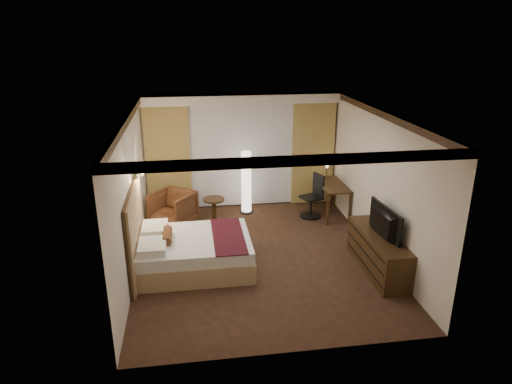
{
  "coord_description": "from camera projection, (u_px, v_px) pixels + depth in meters",
  "views": [
    {
      "loc": [
        -1.19,
        -7.62,
        4.08
      ],
      "look_at": [
        0.0,
        0.4,
        1.15
      ],
      "focal_mm": 32.0,
      "sensor_mm": 36.0,
      "label": 1
    }
  ],
  "objects": [
    {
      "name": "side_table",
      "position": [
        214.0,
        210.0,
        10.16
      ],
      "size": [
        0.47,
        0.47,
        0.52
      ],
      "primitive_type": null,
      "color": "black",
      "rests_on": "floor"
    },
    {
      "name": "wall_sconce",
      "position": [
        142.0,
        171.0,
        8.3
      ],
      "size": [
        0.24,
        0.24,
        0.24
      ],
      "primitive_type": null,
      "color": "white",
      "rests_on": "left_wall"
    },
    {
      "name": "headboard",
      "position": [
        135.0,
        233.0,
        7.86
      ],
      "size": [
        0.12,
        1.85,
        1.5
      ],
      "primitive_type": null,
      "color": "tan",
      "rests_on": "floor"
    },
    {
      "name": "left_wall",
      "position": [
        131.0,
        195.0,
        7.87
      ],
      "size": [
        0.02,
        5.5,
        2.7
      ],
      "primitive_type": "cube",
      "color": "beige",
      "rests_on": "floor"
    },
    {
      "name": "floor_lamp",
      "position": [
        246.0,
        182.0,
        10.45
      ],
      "size": [
        0.31,
        0.31,
        1.47
      ],
      "primitive_type": null,
      "color": "white",
      "rests_on": "floor"
    },
    {
      "name": "soffit",
      "position": [
        242.0,
        99.0,
        10.08
      ],
      "size": [
        4.5,
        0.5,
        0.2
      ],
      "primitive_type": "cube",
      "color": "white",
      "rests_on": "ceiling"
    },
    {
      "name": "curtain_left_drape",
      "position": [
        168.0,
        159.0,
        10.41
      ],
      "size": [
        1.0,
        0.14,
        2.45
      ],
      "primitive_type": "cube",
      "color": "tan",
      "rests_on": "back_wall"
    },
    {
      "name": "television",
      "position": [
        380.0,
        219.0,
        7.81
      ],
      "size": [
        0.68,
        1.09,
        0.14
      ],
      "primitive_type": "imported",
      "rotation": [
        0.0,
        0.0,
        1.65
      ],
      "color": "black",
      "rests_on": "dresser"
    },
    {
      "name": "ceiling",
      "position": [
        259.0,
        114.0,
        7.72
      ],
      "size": [
        4.5,
        5.5,
        0.01
      ],
      "primitive_type": "cube",
      "color": "white",
      "rests_on": "back_wall"
    },
    {
      "name": "floor",
      "position": [
        259.0,
        256.0,
        8.64
      ],
      "size": [
        4.5,
        5.5,
        0.01
      ],
      "primitive_type": "cube",
      "color": "#2F1E12",
      "rests_on": "ground"
    },
    {
      "name": "crown_molding",
      "position": [
        259.0,
        118.0,
        7.74
      ],
      "size": [
        4.5,
        5.5,
        0.12
      ],
      "primitive_type": null,
      "color": "black",
      "rests_on": "ceiling"
    },
    {
      "name": "curtain_sheer",
      "position": [
        242.0,
        156.0,
        10.7
      ],
      "size": [
        2.48,
        0.04,
        2.45
      ],
      "primitive_type": "cube",
      "color": "silver",
      "rests_on": "back_wall"
    },
    {
      "name": "back_wall",
      "position": [
        241.0,
        151.0,
        10.74
      ],
      "size": [
        4.5,
        0.02,
        2.7
      ],
      "primitive_type": "cube",
      "color": "beige",
      "rests_on": "floor"
    },
    {
      "name": "armchair",
      "position": [
        173.0,
        207.0,
        9.89
      ],
      "size": [
        1.09,
        1.08,
        0.83
      ],
      "primitive_type": "imported",
      "rotation": [
        0.0,
        0.0,
        -0.64
      ],
      "color": "#452A14",
      "rests_on": "floor"
    },
    {
      "name": "curtain_right_drape",
      "position": [
        313.0,
        153.0,
        10.88
      ],
      "size": [
        1.0,
        0.14,
        2.45
      ],
      "primitive_type": "cube",
      "color": "tan",
      "rests_on": "back_wall"
    },
    {
      "name": "desk_lamp",
      "position": [
        327.0,
        171.0,
        10.67
      ],
      "size": [
        0.18,
        0.18,
        0.34
      ],
      "primitive_type": null,
      "color": "#FFD899",
      "rests_on": "desk"
    },
    {
      "name": "right_wall",
      "position": [
        378.0,
        183.0,
        8.49
      ],
      "size": [
        0.02,
        5.5,
        2.7
      ],
      "primitive_type": "cube",
      "color": "beige",
      "rests_on": "floor"
    },
    {
      "name": "desk",
      "position": [
        331.0,
        199.0,
        10.43
      ],
      "size": [
        0.55,
        1.2,
        0.75
      ],
      "primitive_type": null,
      "color": "black",
      "rests_on": "floor"
    },
    {
      "name": "bed",
      "position": [
        195.0,
        252.0,
        8.15
      ],
      "size": [
        1.99,
        1.55,
        0.58
      ],
      "primitive_type": null,
      "color": "white",
      "rests_on": "floor"
    },
    {
      "name": "dresser",
      "position": [
        378.0,
        252.0,
        8.04
      ],
      "size": [
        0.5,
        1.77,
        0.69
      ],
      "primitive_type": null,
      "color": "black",
      "rests_on": "floor"
    },
    {
      "name": "office_chair",
      "position": [
        311.0,
        196.0,
        10.27
      ],
      "size": [
        0.62,
        0.62,
        1.0
      ],
      "primitive_type": null,
      "rotation": [
        0.0,
        0.0,
        0.36
      ],
      "color": "black",
      "rests_on": "floor"
    }
  ]
}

